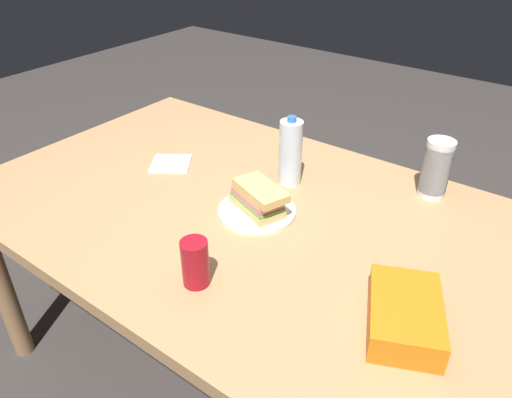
# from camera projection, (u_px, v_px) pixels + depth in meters

# --- Properties ---
(ground_plane) EXTENTS (8.00, 8.00, 0.00)m
(ground_plane) POSITION_uv_depth(u_px,v_px,m) (245.00, 369.00, 1.86)
(ground_plane) COLOR #383330
(dining_table) EXTENTS (1.68, 1.06, 0.74)m
(dining_table) POSITION_uv_depth(u_px,v_px,m) (243.00, 228.00, 1.51)
(dining_table) COLOR tan
(dining_table) RESTS_ON ground_plane
(paper_plate) EXTENTS (0.23, 0.23, 0.01)m
(paper_plate) POSITION_uv_depth(u_px,v_px,m) (256.00, 212.00, 1.43)
(paper_plate) COLOR white
(paper_plate) RESTS_ON dining_table
(sandwich) EXTENTS (0.20, 0.15, 0.08)m
(sandwich) POSITION_uv_depth(u_px,v_px,m) (257.00, 199.00, 1.40)
(sandwich) COLOR #DBB26B
(sandwich) RESTS_ON paper_plate
(soda_can_red) EXTENTS (0.07, 0.07, 0.12)m
(soda_can_red) POSITION_uv_depth(u_px,v_px,m) (195.00, 263.00, 1.15)
(soda_can_red) COLOR maroon
(soda_can_red) RESTS_ON dining_table
(chip_bag) EXTENTS (0.23, 0.27, 0.07)m
(chip_bag) POSITION_uv_depth(u_px,v_px,m) (405.00, 315.00, 1.04)
(chip_bag) COLOR orange
(chip_bag) RESTS_ON dining_table
(water_bottle_tall) EXTENTS (0.07, 0.07, 0.23)m
(water_bottle_tall) POSITION_uv_depth(u_px,v_px,m) (290.00, 152.00, 1.53)
(water_bottle_tall) COLOR silver
(water_bottle_tall) RESTS_ON dining_table
(plastic_cup_stack) EXTENTS (0.08, 0.08, 0.18)m
(plastic_cup_stack) POSITION_uv_depth(u_px,v_px,m) (436.00, 168.00, 1.47)
(plastic_cup_stack) COLOR silver
(plastic_cup_stack) RESTS_ON dining_table
(paper_napkin) EXTENTS (0.18, 0.18, 0.01)m
(paper_napkin) POSITION_uv_depth(u_px,v_px,m) (171.00, 164.00, 1.69)
(paper_napkin) COLOR white
(paper_napkin) RESTS_ON dining_table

